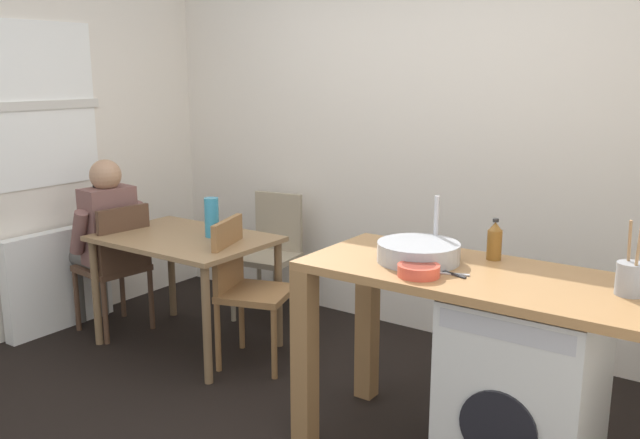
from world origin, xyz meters
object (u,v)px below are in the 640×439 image
washing_machine (524,390)px  bottle_tall_green (495,241)px  chair_opposite (245,283)px  vase (212,217)px  dining_table (185,251)px  chair_person_seat (117,262)px  chair_spare_by_wall (272,248)px  mixing_bowl (419,270)px  utensil_crock (630,278)px  seated_person (103,235)px

washing_machine → bottle_tall_green: (-0.25, 0.24, 0.58)m
chair_opposite → vase: 0.49m
chair_opposite → vase: vase is taller
dining_table → chair_person_seat: size_ratio=1.22×
dining_table → bottle_tall_green: 2.07m
chair_spare_by_wall → mixing_bowl: bearing=137.6°
bottle_tall_green → vase: bottle_tall_green is taller
chair_spare_by_wall → chair_opposite: bearing=109.2°
chair_opposite → chair_spare_by_wall: 0.84m
chair_spare_by_wall → utensil_crock: utensil_crock is taller
bottle_tall_green → vase: (-1.89, 0.09, -0.14)m
seated_person → chair_person_seat: bearing=-90.0°
chair_spare_by_wall → seated_person: seated_person is taller
mixing_bowl → chair_person_seat: bearing=172.5°
seated_person → vase: seated_person is taller
chair_person_seat → dining_table: bearing=-72.2°
chair_person_seat → vase: vase is taller
washing_machine → chair_opposite: bearing=172.0°
dining_table → utensil_crock: (2.66, -0.18, 0.35)m
bottle_tall_green → mixing_bowl: bottle_tall_green is taller
chair_opposite → chair_spare_by_wall: same height
seated_person → bottle_tall_green: seated_person is taller
chair_person_seat → utensil_crock: utensil_crock is taller
dining_table → chair_opposite: size_ratio=1.22×
bottle_tall_green → chair_spare_by_wall: bearing=158.5°
chair_spare_by_wall → bottle_tall_green: size_ratio=4.62×
dining_table → chair_person_seat: (-0.55, -0.11, -0.14)m
chair_opposite → utensil_crock: bearing=66.4°
washing_machine → utensil_crock: size_ratio=2.87×
chair_person_seat → bottle_tall_green: (2.59, 0.11, 0.50)m
chair_spare_by_wall → washing_machine: chair_spare_by_wall is taller
washing_machine → chair_person_seat: bearing=177.6°
dining_table → washing_machine: size_ratio=1.28×
bottle_tall_green → utensil_crock: utensil_crock is taller
chair_opposite → utensil_crock: utensil_crock is taller
chair_opposite → mixing_bowl: size_ratio=4.93×
seated_person → washing_machine: 3.01m
mixing_bowl → utensil_crock: utensil_crock is taller
chair_person_seat → chair_opposite: (1.03, 0.14, 0.00)m
chair_opposite → washing_machine: (1.81, -0.26, -0.08)m
utensil_crock → dining_table: bearing=176.2°
washing_machine → vase: size_ratio=3.41×
chair_person_seat → utensil_crock: size_ratio=3.00×
vase → washing_machine: bearing=-8.7°
dining_table → vase: vase is taller
dining_table → chair_spare_by_wall: size_ratio=1.22×
utensil_crock → vase: utensil_crock is taller
chair_person_seat → bottle_tall_green: 2.64m
mixing_bowl → vase: 1.80m
seated_person → mixing_bowl: bearing=-90.9°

